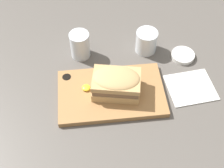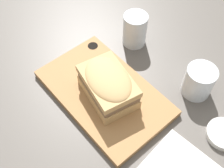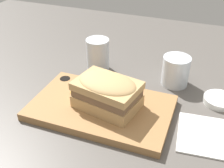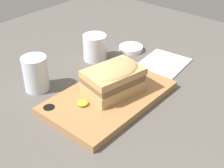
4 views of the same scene
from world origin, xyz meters
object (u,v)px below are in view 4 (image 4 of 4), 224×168
at_px(napkin, 164,63).
at_px(condiment_dish, 131,48).
at_px(serving_board, 109,97).
at_px(sandwich, 113,78).
at_px(wine_glass, 95,48).
at_px(water_glass, 36,76).

height_order(napkin, condiment_dish, condiment_dish).
height_order(serving_board, sandwich, sandwich).
bearing_deg(wine_glass, sandwich, -124.35).
height_order(water_glass, napkin, water_glass).
bearing_deg(wine_glass, serving_board, -127.79).
relative_size(wine_glass, napkin, 0.51).
bearing_deg(sandwich, condiment_dish, 28.50).
bearing_deg(sandwich, serving_board, 178.75).
distance_m(wine_glass, napkin, 0.22).
bearing_deg(condiment_dish, wine_glass, 158.15).
distance_m(napkin, condiment_dish, 0.13).
distance_m(serving_board, sandwich, 0.05).
distance_m(serving_board, wine_glass, 0.23).
height_order(wine_glass, napkin, wine_glass).
height_order(sandwich, napkin, sandwich).
xyz_separation_m(sandwich, water_glass, (-0.10, 0.18, -0.02)).
height_order(serving_board, wine_glass, wine_glass).
bearing_deg(condiment_dish, water_glass, 172.00).
relative_size(water_glass, wine_glass, 1.18).
xyz_separation_m(serving_board, sandwich, (0.02, -0.00, 0.05)).
height_order(serving_board, napkin, serving_board).
height_order(wine_glass, condiment_dish, wine_glass).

